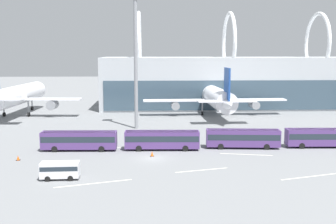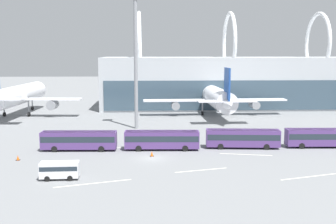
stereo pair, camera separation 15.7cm
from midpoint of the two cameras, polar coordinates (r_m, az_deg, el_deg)
ground_plane at (r=65.69m, az=-2.17°, el=-6.27°), size 440.00×440.00×0.00m
terminal_building at (r=134.56m, az=19.29°, el=4.09°), size 127.42×22.31×28.08m
airliner_at_gate_near at (r=114.06m, az=-19.85°, el=2.12°), size 33.41×35.84×14.47m
airliner_at_gate_far at (r=110.66m, az=6.26°, el=2.11°), size 37.27×40.87×12.84m
shuttle_bus_0 at (r=71.85m, az=-12.00°, el=-3.65°), size 12.52×2.93×3.19m
shuttle_bus_1 at (r=70.73m, az=-0.87°, el=-3.66°), size 12.53×3.00×3.19m
shuttle_bus_2 at (r=73.11m, az=10.05°, el=-3.39°), size 12.60×3.50×3.19m
shuttle_bus_3 at (r=77.35m, az=20.12°, el=-3.14°), size 12.53×3.00×3.19m
service_van_foreground at (r=56.57m, az=-14.50°, el=-7.51°), size 4.99×2.15×2.26m
floodlight_mast at (r=89.43m, az=-4.45°, el=8.00°), size 2.15×2.15×29.03m
lane_stripe_0 at (r=54.29m, az=-10.10°, el=-9.50°), size 9.43×3.16×0.01m
lane_stripe_1 at (r=59.39m, az=4.52°, el=-7.85°), size 7.56×2.25×0.01m
lane_stripe_2 at (r=59.92m, az=19.39°, el=-8.15°), size 10.56×3.39×0.01m
lane_stripe_3 at (r=69.08m, az=10.46°, el=-5.67°), size 8.21×2.06×0.01m
lane_stripe_4 at (r=72.46m, az=-3.55°, el=-4.90°), size 9.08×2.08×0.01m
traffic_cone_0 at (r=66.79m, az=-2.24°, el=-5.68°), size 0.63×0.63×0.80m
traffic_cone_1 at (r=68.25m, az=-19.71°, el=-5.87°), size 0.61×0.61×0.77m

